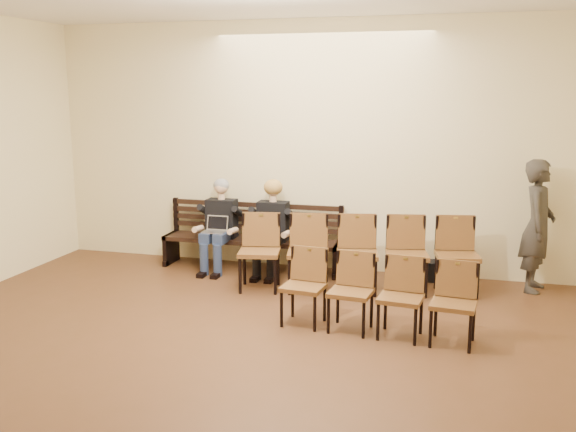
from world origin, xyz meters
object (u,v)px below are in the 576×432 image
passerby (538,216)px  water_bottle (274,238)px  seated_man (219,226)px  chair_row_back (375,296)px  bag (428,271)px  bench (251,254)px  seated_woman (271,231)px  chair_row_front (357,254)px  laptop (214,234)px

passerby → water_bottle: bearing=107.8°
seated_man → chair_row_back: 3.14m
water_bottle → bag: water_bottle is taller
chair_row_back → passerby: bearing=54.8°
bench → water_bottle: water_bottle is taller
bag → passerby: bearing=-3.8°
seated_woman → chair_row_front: 1.41m
seated_woman → chair_row_front: size_ratio=0.40×
bench → water_bottle: bearing=-39.1°
passerby → chair_row_front: bearing=118.3°
seated_woman → seated_man: bearing=180.0°
water_bottle → chair_row_back: size_ratio=0.11×
seated_man → chair_row_front: seated_man is taller
bench → bag: bench is taller
laptop → chair_row_front: (2.07, -0.33, -0.07)m
bag → chair_row_front: bearing=-138.8°
bench → passerby: (3.82, 0.01, 0.75)m
bench → chair_row_back: chair_row_back is taller
bench → passerby: 3.90m
seated_man → seated_woman: size_ratio=1.03×
seated_man → bench: bearing=15.3°
water_bottle → bag: bearing=12.8°
laptop → seated_woman: bearing=6.2°
water_bottle → chair_row_back: (1.60, -1.66, -0.14)m
seated_man → laptop: bearing=-90.0°
bag → laptop: bearing=-171.8°
seated_woman → laptop: bearing=-165.3°
bag → chair_row_front: size_ratio=0.12×
laptop → bag: (2.92, 0.42, -0.43)m
seated_man → bag: seated_man is taller
bench → seated_woman: seated_woman is taller
seated_woman → water_bottle: bearing=-64.9°
bench → chair_row_front: bearing=-21.7°
seated_man → passerby: 4.28m
seated_man → laptop: size_ratio=4.03×
water_bottle → passerby: 3.42m
seated_man → chair_row_back: seated_man is taller
bench → laptop: size_ratio=8.36×
chair_row_front → bench: bearing=147.3°
laptop → chair_row_front: bearing=-17.5°
passerby → chair_row_front: (-2.19, -0.66, -0.48)m
seated_man → seated_woman: seated_man is taller
water_bottle → seated_man: bearing=164.5°
seated_woman → chair_row_back: seated_woman is taller
chair_row_back → bag: bearing=84.1°
laptop → bag: 2.99m
passerby → seated_woman: bearing=103.6°
bench → chair_row_front: (1.63, -0.65, 0.27)m
chair_row_front → chair_row_back: chair_row_front is taller
chair_row_back → seated_woman: bearing=137.7°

